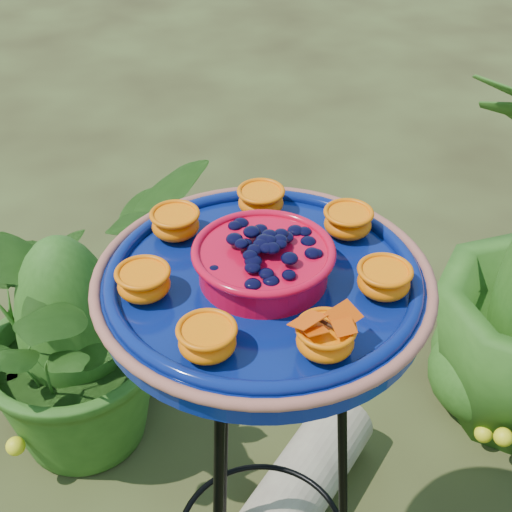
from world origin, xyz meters
The scene contains 4 objects.
tripod_stand centered at (-0.14, 0.01, 0.59)m, with size 0.44×0.44×0.97m.
feeder_dish centered at (-0.14, 0.01, 1.01)m, with size 0.62×0.62×0.12m.
driftwood_log centered at (0.02, 0.28, 0.09)m, with size 0.18×0.18×0.53m, color tan.
shrub_back_left centered at (-0.52, 0.68, 0.41)m, with size 0.74×0.64×0.82m, color #244E14.
Camera 1 is at (-0.31, -0.81, 1.68)m, focal length 50.00 mm.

